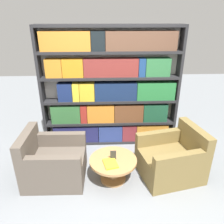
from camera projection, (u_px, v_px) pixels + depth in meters
The scene contains 7 objects.
ground_plane at pixel (114, 188), 3.41m from camera, with size 14.00×14.00×0.00m, color gray.
bookshelf at pixel (111, 90), 4.24m from camera, with size 2.65×0.30×2.34m.
armchair_left at pixel (53, 163), 3.52m from camera, with size 0.95×0.83×0.84m.
armchair_right at pixel (172, 159), 3.61m from camera, with size 1.09×0.99×0.84m.
coffee_table at pixel (113, 165), 3.49m from camera, with size 0.75×0.75×0.40m.
table_sign at pixel (113, 156), 3.42m from camera, with size 0.09×0.06×0.16m.
stray_book at pixel (110, 163), 3.33m from camera, with size 0.25×0.30×0.03m.
Camera 1 is at (-0.14, -2.62, 2.48)m, focal length 35.00 mm.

